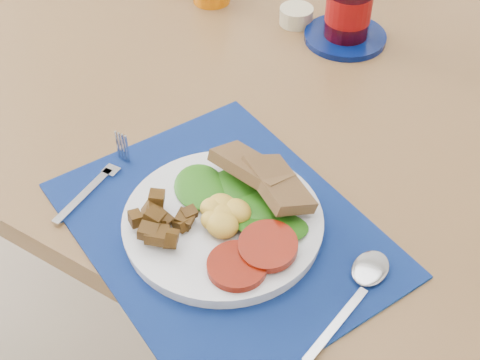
# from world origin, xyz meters

# --- Properties ---
(table) EXTENTS (1.40, 0.90, 0.75)m
(table) POSITION_xyz_m (0.00, 0.20, 0.67)
(table) COLOR brown
(table) RESTS_ON ground
(chair_far) EXTENTS (0.40, 0.38, 1.03)m
(chair_far) POSITION_xyz_m (-0.03, 0.84, 0.53)
(chair_far) COLOR #52301D
(chair_far) RESTS_ON ground
(placemat) EXTENTS (0.50, 0.46, 0.00)m
(placemat) POSITION_xyz_m (0.19, -0.11, 0.75)
(placemat) COLOR black
(placemat) RESTS_ON table
(breakfast_plate) EXTENTS (0.25, 0.25, 0.06)m
(breakfast_plate) POSITION_xyz_m (0.19, -0.11, 0.77)
(breakfast_plate) COLOR silver
(breakfast_plate) RESTS_ON placemat
(fork) EXTENTS (0.02, 0.16, 0.00)m
(fork) POSITION_xyz_m (0.01, -0.13, 0.76)
(fork) COLOR #B2B5BA
(fork) RESTS_ON placemat
(spoon) EXTENTS (0.04, 0.18, 0.01)m
(spoon) POSITION_xyz_m (0.38, -0.10, 0.76)
(spoon) COLOR #B2B5BA
(spoon) RESTS_ON placemat
(ramekin) EXTENTS (0.06, 0.06, 0.03)m
(ramekin) POSITION_xyz_m (0.03, 0.37, 0.76)
(ramekin) COLOR beige
(ramekin) RESTS_ON table
(jam_on_saucer) EXTENTS (0.14, 0.14, 0.13)m
(jam_on_saucer) POSITION_xyz_m (0.13, 0.37, 0.81)
(jam_on_saucer) COLOR #04124A
(jam_on_saucer) RESTS_ON table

